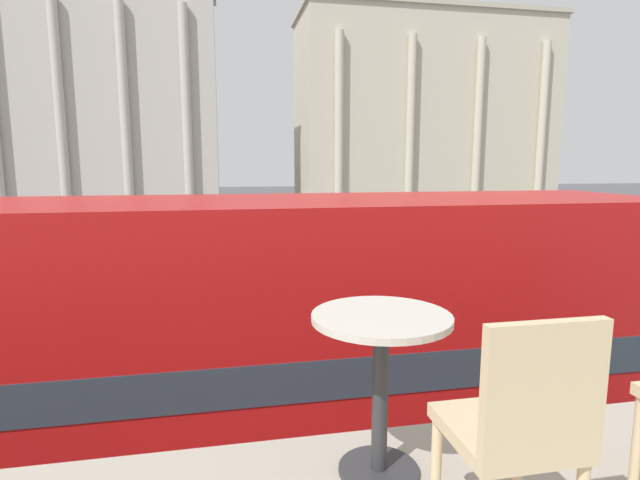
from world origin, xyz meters
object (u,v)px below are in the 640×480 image
double_decker_bus (262,350)px  plaza_building_right (422,111)px  traffic_light_near (476,255)px  cafe_dining_table (381,358)px  cafe_chair_0 (519,428)px  plaza_building_left (77,94)px  car_silver (228,238)px  traffic_light_mid (411,230)px  pedestrian_red (254,218)px

double_decker_bus → plaza_building_right: (23.82, 52.47, 8.56)m
traffic_light_near → cafe_dining_table: bearing=-120.7°
traffic_light_near → cafe_chair_0: bearing=-118.0°
cafe_dining_table → plaza_building_right: bearing=67.4°
cafe_chair_0 → plaza_building_left: size_ratio=0.03×
cafe_dining_table → car_silver: bearing=90.8°
traffic_light_mid → pedestrian_red: 17.27m
cafe_chair_0 → traffic_light_near: bearing=59.8°
cafe_dining_table → plaza_building_left: 58.23m
traffic_light_mid → pedestrian_red: bearing=107.1°
traffic_light_near → plaza_building_left: bearing=114.5°
plaza_building_left → plaza_building_right: (38.76, 0.94, -0.87)m
double_decker_bus → car_silver: size_ratio=2.48×
plaza_building_left → traffic_light_mid: 45.93m
cafe_dining_table → traffic_light_near: cafe_dining_table is taller
traffic_light_mid → car_silver: traffic_light_mid is taller
double_decker_bus → cafe_chair_0: size_ratio=11.44×
plaza_building_left → car_silver: bearing=-63.9°
plaza_building_right → double_decker_bus: bearing=-114.4°
cafe_dining_table → plaza_building_right: (23.62, 56.61, 7.03)m
double_decker_bus → traffic_light_near: size_ratio=2.83×
plaza_building_right → traffic_light_mid: size_ratio=9.32×
double_decker_bus → pedestrian_red: (1.75, 28.73, -1.46)m
plaza_building_left → traffic_light_near: (20.91, -45.96, -9.43)m
cafe_dining_table → pedestrian_red: 33.03m
car_silver → cafe_chair_0: bearing=147.9°
cafe_dining_table → pedestrian_red: (1.55, 32.86, -2.99)m
plaza_building_left → traffic_light_mid: (21.77, -39.27, -9.69)m
cafe_dining_table → cafe_chair_0: bearing=-65.6°
plaza_building_right → traffic_light_near: (-17.86, -46.90, -8.55)m
double_decker_bus → plaza_building_left: bearing=103.3°
cafe_dining_table → cafe_chair_0: size_ratio=0.80×
double_decker_bus → traffic_light_mid: double_decker_bus is taller
cafe_chair_0 → traffic_light_near: 11.78m
cafe_dining_table → plaza_building_left: bearing=105.2°
traffic_light_mid → pedestrian_red: (-5.08, 16.46, -1.21)m
cafe_dining_table → car_silver: size_ratio=0.17×
double_decker_bus → traffic_light_mid: 14.04m
traffic_light_near → traffic_light_mid: bearing=82.7°
double_decker_bus → traffic_light_near: double_decker_bus is taller
traffic_light_mid → traffic_light_near: bearing=-97.3°
car_silver → double_decker_bus: bearing=147.0°
pedestrian_red → traffic_light_mid: bearing=109.9°
double_decker_bus → car_silver: bearing=87.5°
double_decker_bus → cafe_dining_table: bearing=-90.1°
cafe_dining_table → plaza_building_right: plaza_building_right is taller
car_silver → traffic_light_near: bearing=167.7°
double_decker_bus → cafe_dining_table: size_ratio=14.26×
cafe_chair_0 → pedestrian_red: cafe_chair_0 is taller
cafe_dining_table → plaza_building_right: size_ratio=0.02×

